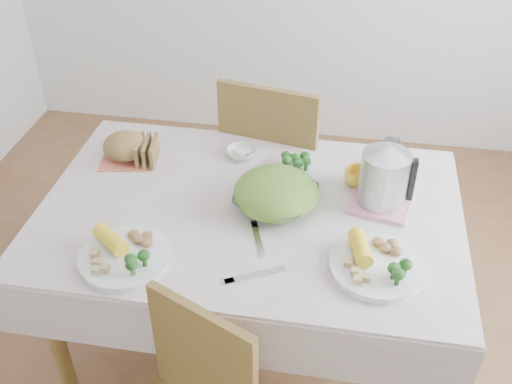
% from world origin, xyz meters
% --- Properties ---
extents(floor, '(3.60, 3.60, 0.00)m').
position_xyz_m(floor, '(0.00, 0.00, 0.00)').
color(floor, brown).
rests_on(floor, ground).
extents(dining_table, '(1.40, 0.90, 0.75)m').
position_xyz_m(dining_table, '(0.00, 0.00, 0.38)').
color(dining_table, brown).
rests_on(dining_table, floor).
extents(tablecloth, '(1.50, 1.00, 0.01)m').
position_xyz_m(tablecloth, '(0.00, 0.00, 0.76)').
color(tablecloth, beige).
rests_on(tablecloth, dining_table).
extents(chair_far, '(0.53, 0.53, 1.00)m').
position_xyz_m(chair_far, '(0.03, 0.67, 0.47)').
color(chair_far, brown).
rests_on(chair_far, floor).
extents(salad_bowl, '(0.35, 0.35, 0.07)m').
position_xyz_m(salad_bowl, '(0.09, 0.02, 0.80)').
color(salad_bowl, white).
rests_on(salad_bowl, tablecloth).
extents(dinner_plate_left, '(0.41, 0.41, 0.02)m').
position_xyz_m(dinner_plate_left, '(-0.34, -0.34, 0.77)').
color(dinner_plate_left, white).
rests_on(dinner_plate_left, tablecloth).
extents(dinner_plate_right, '(0.33, 0.33, 0.03)m').
position_xyz_m(dinner_plate_right, '(0.45, -0.24, 0.77)').
color(dinner_plate_right, white).
rests_on(dinner_plate_right, tablecloth).
extents(broccoli_plate, '(0.26, 0.26, 0.02)m').
position_xyz_m(broccoli_plate, '(0.13, 0.26, 0.77)').
color(broccoli_plate, beige).
rests_on(broccoli_plate, tablecloth).
extents(napkin, '(0.23, 0.23, 0.00)m').
position_xyz_m(napkin, '(-0.54, 0.23, 0.76)').
color(napkin, '#DC6F4E').
rests_on(napkin, tablecloth).
extents(bread_loaf, '(0.18, 0.17, 0.11)m').
position_xyz_m(bread_loaf, '(-0.54, 0.23, 0.82)').
color(bread_loaf, brown).
rests_on(bread_loaf, napkin).
extents(fruit_bowl, '(0.13, 0.13, 0.04)m').
position_xyz_m(fruit_bowl, '(-0.09, 0.32, 0.78)').
color(fruit_bowl, white).
rests_on(fruit_bowl, tablecloth).
extents(yellow_mug, '(0.11, 0.11, 0.07)m').
position_xyz_m(yellow_mug, '(0.37, 0.21, 0.80)').
color(yellow_mug, yellow).
rests_on(yellow_mug, tablecloth).
extents(glass_tumbler, '(0.08, 0.08, 0.13)m').
position_xyz_m(glass_tumbler, '(0.49, 0.34, 0.83)').
color(glass_tumbler, white).
rests_on(glass_tumbler, tablecloth).
extents(pink_tray, '(0.25, 0.25, 0.02)m').
position_xyz_m(pink_tray, '(0.46, 0.10, 0.77)').
color(pink_tray, pink).
rests_on(pink_tray, tablecloth).
extents(electric_kettle, '(0.21, 0.21, 0.24)m').
position_xyz_m(electric_kettle, '(0.46, 0.10, 0.88)').
color(electric_kettle, '#B2B5BA').
rests_on(electric_kettle, pink_tray).
extents(fork_left, '(0.08, 0.18, 0.00)m').
position_xyz_m(fork_left, '(0.06, -0.16, 0.76)').
color(fork_left, silver).
rests_on(fork_left, tablecloth).
extents(knife, '(0.19, 0.11, 0.00)m').
position_xyz_m(knife, '(0.08, -0.33, 0.76)').
color(knife, silver).
rests_on(knife, tablecloth).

